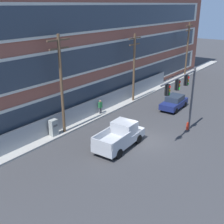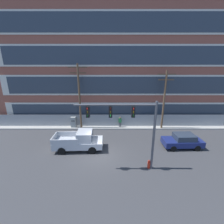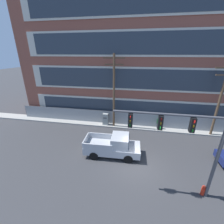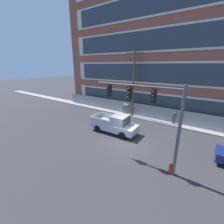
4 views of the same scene
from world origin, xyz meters
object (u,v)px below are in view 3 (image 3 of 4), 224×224
(traffic_signal_mast, at_px, (184,136))
(pedestrian_near_cabinet, at_px, (158,122))
(utility_pole_near_corner, at_px, (114,89))
(electrical_cabinet, at_px, (105,120))
(utility_pole_midblock, at_px, (220,98))
(fire_hydrant, at_px, (203,190))
(pickup_truck_silver, at_px, (114,146))

(traffic_signal_mast, height_order, pedestrian_near_cabinet, traffic_signal_mast)
(utility_pole_near_corner, relative_size, electrical_cabinet, 5.36)
(utility_pole_midblock, bearing_deg, electrical_cabinet, 178.71)
(traffic_signal_mast, relative_size, fire_hydrant, 8.35)
(pedestrian_near_cabinet, bearing_deg, utility_pole_near_corner, -177.48)
(utility_pole_near_corner, xyz_separation_m, utility_pole_midblock, (11.58, -0.13, -0.47))
(electrical_cabinet, xyz_separation_m, pedestrian_near_cabinet, (6.77, 0.09, 0.13))
(traffic_signal_mast, relative_size, electrical_cabinet, 3.86)
(traffic_signal_mast, xyz_separation_m, pickup_truck_silver, (-4.83, 3.22, -3.51))
(pickup_truck_silver, xyz_separation_m, fire_hydrant, (6.73, -3.16, -0.59))
(fire_hydrant, bearing_deg, utility_pole_midblock, 66.13)
(traffic_signal_mast, distance_m, pickup_truck_silver, 6.78)
(traffic_signal_mast, relative_size, utility_pole_midblock, 0.80)
(pickup_truck_silver, xyz_separation_m, electrical_cabinet, (-2.11, 5.89, -0.13))
(pickup_truck_silver, bearing_deg, traffic_signal_mast, -33.68)
(pickup_truck_silver, relative_size, electrical_cabinet, 3.14)
(traffic_signal_mast, bearing_deg, electrical_cabinet, 127.32)
(traffic_signal_mast, distance_m, utility_pole_midblock, 10.54)
(traffic_signal_mast, height_order, fire_hydrant, traffic_signal_mast)
(utility_pole_midblock, bearing_deg, fire_hydrant, -113.87)
(utility_pole_near_corner, distance_m, pedestrian_near_cabinet, 6.92)
(pickup_truck_silver, relative_size, utility_pole_near_corner, 0.58)
(pickup_truck_silver, height_order, pedestrian_near_cabinet, pickup_truck_silver)
(electrical_cabinet, bearing_deg, utility_pole_near_corner, -8.05)
(utility_pole_midblock, relative_size, electrical_cabinet, 4.85)
(utility_pole_near_corner, height_order, utility_pole_midblock, utility_pole_near_corner)
(pickup_truck_silver, height_order, electrical_cabinet, pickup_truck_silver)
(utility_pole_near_corner, bearing_deg, pickup_truck_silver, -80.36)
(traffic_signal_mast, height_order, pickup_truck_silver, traffic_signal_mast)
(electrical_cabinet, bearing_deg, pickup_truck_silver, -70.25)
(traffic_signal_mast, relative_size, pickup_truck_silver, 1.23)
(pickup_truck_silver, distance_m, pedestrian_near_cabinet, 7.57)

